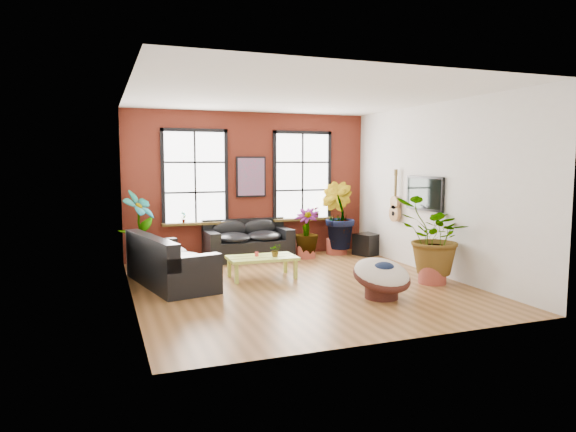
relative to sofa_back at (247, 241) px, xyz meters
name	(u,v)px	position (x,y,z in m)	size (l,w,h in m)	color
room	(296,192)	(0.18, -2.79, 1.32)	(6.04, 6.54, 3.54)	brown
sofa_back	(247,241)	(0.00, 0.00, 0.00)	(2.08, 1.07, 0.94)	black
sofa_left	(168,262)	(-2.12, -2.03, 0.00)	(1.51, 2.56, 0.95)	black
coffee_table	(262,259)	(-0.29, -2.11, -0.04)	(1.36, 0.80, 0.52)	#BDD74D
papasan_chair	(382,276)	(1.16, -4.28, -0.05)	(1.04, 1.06, 0.74)	#441F18
poster	(251,177)	(0.18, 0.25, 1.52)	(0.74, 0.06, 0.98)	black
tv_wall_unit	(416,198)	(3.11, -2.34, 1.12)	(0.13, 1.86, 1.20)	black
media_box	(368,244)	(2.99, -0.54, -0.16)	(0.79, 0.74, 0.53)	black
pot_back_left	(140,261)	(-2.51, -0.31, -0.25)	(0.57, 0.57, 0.34)	#9C4133
pot_back_right	(337,246)	(2.29, -0.18, -0.23)	(0.70, 0.70, 0.38)	#9C4133
pot_right_wall	(432,273)	(2.62, -3.68, -0.23)	(0.66, 0.66, 0.38)	#9C4133
pot_mid	(306,251)	(1.34, -0.43, -0.25)	(0.52, 0.52, 0.34)	#9C4133
floor_plant_back_left	(139,226)	(-2.49, -0.29, 0.50)	(0.82, 0.56, 1.56)	#1C5215
floor_plant_back_right	(338,215)	(2.29, -0.21, 0.56)	(0.92, 0.74, 1.67)	#1C5215
floor_plant_right_wall	(433,237)	(2.63, -3.67, 0.48)	(1.33, 1.16, 1.48)	#1C5215
floor_plant_mid	(307,231)	(1.35, -0.45, 0.24)	(0.59, 0.59, 1.06)	#1C5215
table_plant	(275,250)	(-0.04, -2.21, 0.14)	(0.23, 0.20, 0.26)	#1C5215
sill_plant_left	(183,217)	(-1.47, 0.20, 0.61)	(0.14, 0.10, 0.27)	#1C5215
sill_plant_right	(316,212)	(1.88, 0.20, 0.61)	(0.15, 0.15, 0.27)	#1C5215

